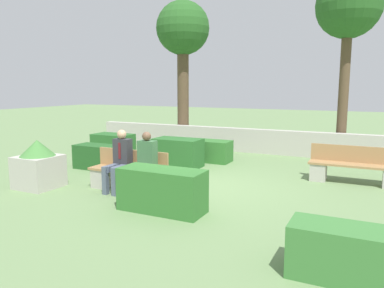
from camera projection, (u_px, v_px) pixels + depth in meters
ground_plane at (197, 187)px, 8.52m from camera, size 60.00×60.00×0.00m
perimeter_wall at (259, 141)px, 12.85m from camera, size 12.88×0.30×0.82m
bench_front at (128, 175)px, 8.23m from camera, size 1.81×0.48×0.87m
bench_left_side at (354, 169)px, 8.79m from camera, size 2.04×0.49×0.87m
person_seated_man at (119, 158)px, 8.09m from camera, size 0.38×0.63×1.34m
person_seated_woman at (144, 161)px, 7.81m from camera, size 0.38×0.63×1.33m
hedge_block_near_left at (162, 190)px, 6.83m from camera, size 1.60×0.64×0.79m
hedge_block_near_right at (355, 255)px, 4.36m from camera, size 1.50×0.61×0.65m
hedge_block_mid_left at (178, 153)px, 10.64m from camera, size 1.34×0.76×0.81m
hedge_block_mid_right at (99, 157)px, 10.37m from camera, size 1.37×0.63×0.67m
hedge_block_far_left at (113, 144)px, 12.64m from camera, size 1.34×0.78×0.68m
hedge_block_far_right at (207, 151)px, 11.45m from camera, size 1.49×0.69×0.65m
planter_corner_left at (38, 165)px, 8.43m from camera, size 0.87×0.87×1.09m
tree_leftmost at (183, 34)px, 14.00m from camera, size 2.00×2.00×5.44m
tree_center_left at (349, 10)px, 11.44m from camera, size 1.99×1.99×5.72m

